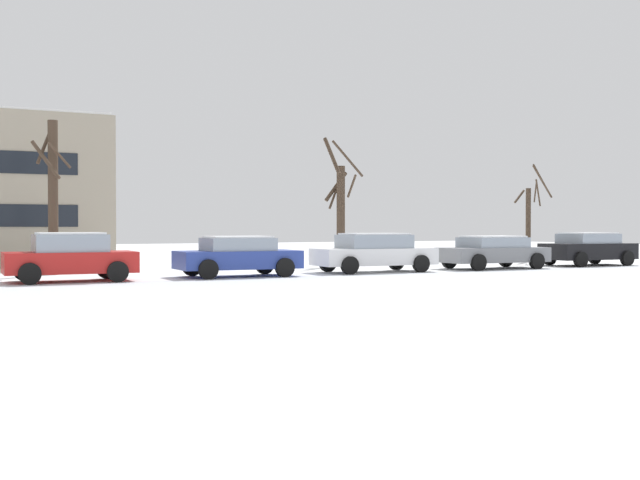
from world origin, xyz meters
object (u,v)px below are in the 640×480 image
(parked_car_white, at_px, (374,252))
(parked_car_black, at_px, (588,248))
(parked_car_blue, at_px, (238,256))
(parked_car_gray, at_px, (493,252))
(parked_car_red, at_px, (70,257))

(parked_car_white, height_order, parked_car_black, parked_car_white)
(parked_car_blue, relative_size, parked_car_gray, 0.93)
(parked_car_gray, bearing_deg, parked_car_black, 2.39)
(parked_car_red, bearing_deg, parked_car_white, 0.54)
(parked_car_red, relative_size, parked_car_gray, 0.88)
(parked_car_red, xyz_separation_m, parked_car_gray, (16.26, -0.05, -0.07))
(parked_car_blue, distance_m, parked_car_white, 5.42)
(parked_car_white, xyz_separation_m, parked_car_gray, (5.42, -0.15, -0.05))
(parked_car_gray, distance_m, parked_car_black, 5.43)
(parked_car_white, bearing_deg, parked_car_gray, -1.58)
(parked_car_white, bearing_deg, parked_car_blue, -178.35)
(parked_car_blue, bearing_deg, parked_car_white, 1.65)
(parked_car_gray, xyz_separation_m, parked_car_black, (5.42, 0.23, 0.05))
(parked_car_red, bearing_deg, parked_car_black, 0.47)
(parked_car_blue, relative_size, parked_car_black, 1.00)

